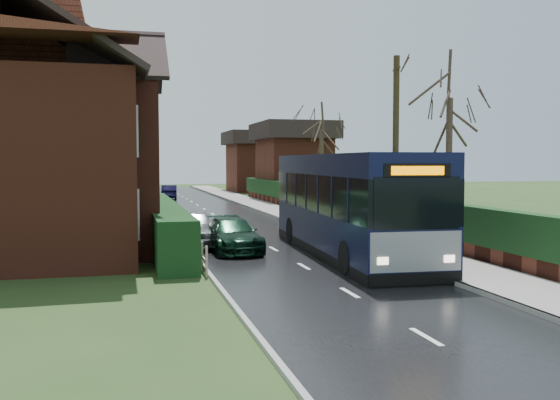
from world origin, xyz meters
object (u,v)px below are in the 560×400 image
object	(u,v)px
bus	(349,206)
bus_stop_sign	(362,200)
car_silver	(193,228)
car_green	(232,235)
telegraph_pole	(396,147)
brick_house	(31,132)

from	to	relation	value
bus	bus_stop_sign	bearing A→B (deg)	63.96
car_silver	car_green	world-z (taller)	car_silver
bus	telegraph_pole	size ratio (longest dim) A/B	1.52
bus_stop_sign	telegraph_pole	world-z (taller)	telegraph_pole
bus_stop_sign	brick_house	bearing A→B (deg)	156.32
brick_house	car_green	size ratio (longest dim) A/B	3.50
car_green	bus_stop_sign	bearing A→B (deg)	11.03
car_green	brick_house	bearing A→B (deg)	154.64
brick_house	bus_stop_sign	distance (m)	13.10
bus_stop_sign	car_green	bearing A→B (deg)	177.23
bus	car_silver	bearing A→B (deg)	146.12
car_green	bus_stop_sign	xyz separation A→B (m)	(5.60, 1.39, 1.10)
brick_house	telegraph_pole	size ratio (longest dim) A/B	1.90
brick_house	telegraph_pole	bearing A→B (deg)	-3.06
bus	telegraph_pole	bearing A→B (deg)	51.10
car_green	bus_stop_sign	distance (m)	5.88
bus_stop_sign	telegraph_pole	size ratio (longest dim) A/B	0.34
car_silver	telegraph_pole	size ratio (longest dim) A/B	0.54
brick_house	car_silver	xyz separation A→B (m)	(5.93, -1.09, -3.67)
bus	telegraph_pole	xyz separation A→B (m)	(3.60, 4.04, 2.15)
car_green	car_silver	bearing A→B (deg)	120.01
brick_house	telegraph_pole	xyz separation A→B (m)	(14.53, -0.78, -0.48)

